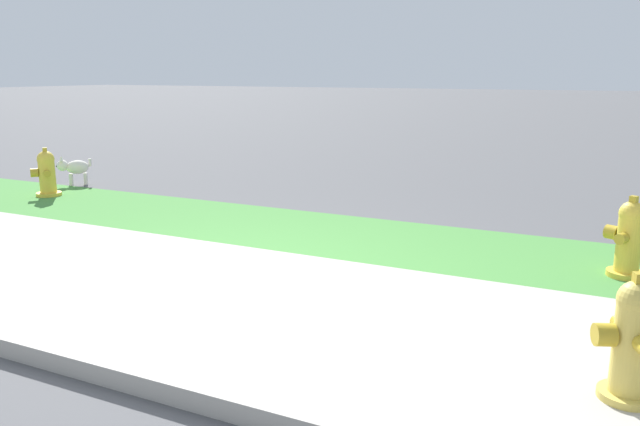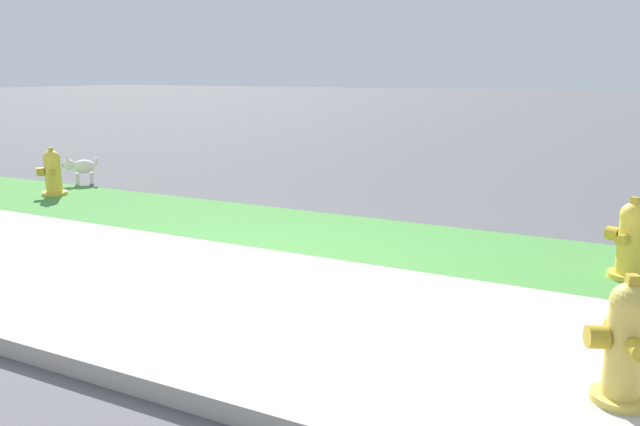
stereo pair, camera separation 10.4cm
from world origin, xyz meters
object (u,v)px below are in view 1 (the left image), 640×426
Objects in this scene: fire_hydrant_by_grass_verge at (631,341)px; small_white_dog at (74,168)px; fire_hydrant_far_end at (629,239)px; fire_hydrant_across_street at (47,173)px.

small_white_dog is (-7.60, 3.42, -0.07)m from fire_hydrant_by_grass_verge.
fire_hydrant_by_grass_verge is at bearing -155.31° from fire_hydrant_far_end.
fire_hydrant_by_grass_verge is (7.26, -2.62, 0.02)m from fire_hydrant_across_street.
fire_hydrant_across_street is at bearing 66.29° from small_white_dog.
fire_hydrant_far_end is at bearing -22.58° from fire_hydrant_by_grass_verge.
fire_hydrant_across_street is 0.87m from small_white_dog.
fire_hydrant_across_street is 0.97× the size of fire_hydrant_far_end.
small_white_dog is at bearing -27.65° from fire_hydrant_across_street.
fire_hydrant_by_grass_verge reaches higher than small_white_dog.
fire_hydrant_far_end is 2.25m from fire_hydrant_by_grass_verge.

